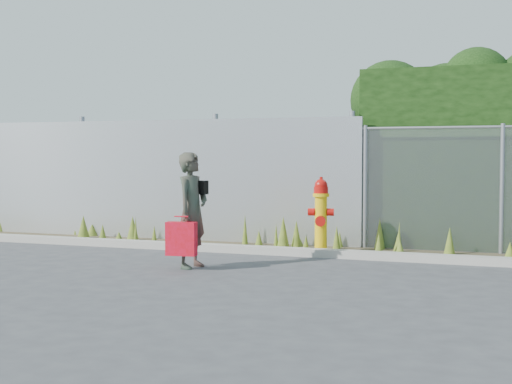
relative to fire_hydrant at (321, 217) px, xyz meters
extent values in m
plane|color=#3D3D3F|center=(-0.53, -2.10, -0.59)|extent=(80.00, 80.00, 0.00)
cube|color=#9A968B|center=(-0.53, -0.30, -0.53)|extent=(16.00, 0.22, 0.12)
cube|color=#423825|center=(-0.53, 0.30, -0.59)|extent=(16.00, 1.20, 0.01)
cone|color=#4F671F|center=(-2.91, 0.71, -0.48)|extent=(0.24, 0.24, 0.21)
cone|color=#4F671F|center=(-0.69, 0.23, -0.32)|extent=(0.22, 0.22, 0.55)
cone|color=#4F671F|center=(-4.05, 0.14, -0.43)|extent=(0.16, 0.16, 0.32)
cone|color=#4F671F|center=(0.87, 0.27, -0.42)|extent=(0.14, 0.14, 0.34)
cone|color=#4F671F|center=(1.20, 0.15, -0.32)|extent=(0.08, 0.08, 0.53)
cone|color=#4F671F|center=(-3.62, -0.01, -0.48)|extent=(0.20, 0.20, 0.21)
cone|color=#4F671F|center=(-0.79, 0.56, -0.35)|extent=(0.12, 0.12, 0.48)
cone|color=#4F671F|center=(2.81, 0.51, -0.47)|extent=(0.16, 0.16, 0.24)
cone|color=#4F671F|center=(-6.22, 0.92, -0.32)|extent=(0.11, 0.11, 0.55)
cone|color=#4F671F|center=(-0.84, 0.32, -0.38)|extent=(0.09, 0.09, 0.42)
cone|color=#4F671F|center=(-3.65, 0.51, -0.37)|extent=(0.23, 0.23, 0.45)
cone|color=#4F671F|center=(-4.72, 0.85, -0.48)|extent=(0.23, 0.23, 0.23)
cone|color=#4F671F|center=(-1.50, 0.60, -0.33)|extent=(0.11, 0.11, 0.53)
cone|color=#4F671F|center=(-0.58, 0.60, -0.36)|extent=(0.18, 0.18, 0.45)
cone|color=#4F671F|center=(0.12, 0.78, -0.45)|extent=(0.12, 0.12, 0.28)
cone|color=#4F671F|center=(-2.34, -0.09, -0.48)|extent=(0.22, 0.22, 0.22)
cone|color=#4F671F|center=(-4.65, 0.45, -0.37)|extent=(0.23, 0.23, 0.43)
cone|color=#4F671F|center=(-0.35, 0.39, -0.47)|extent=(0.11, 0.11, 0.23)
cone|color=#4F671F|center=(-3.38, 0.15, -0.35)|extent=(0.08, 0.08, 0.47)
cone|color=#4F671F|center=(-5.11, 0.90, -0.36)|extent=(0.10, 0.10, 0.46)
cone|color=#4F671F|center=(1.92, 0.53, -0.37)|extent=(0.18, 0.18, 0.43)
cone|color=#4F671F|center=(-0.58, 0.75, -0.50)|extent=(0.17, 0.17, 0.19)
cone|color=#4F671F|center=(0.79, 0.77, -0.33)|extent=(0.18, 0.18, 0.52)
cone|color=#4F671F|center=(1.12, 0.56, -0.44)|extent=(0.15, 0.15, 0.31)
cone|color=#4F671F|center=(-3.21, 0.52, -0.45)|extent=(0.10, 0.10, 0.29)
cone|color=#4F671F|center=(1.25, -0.09, -0.45)|extent=(0.19, 0.19, 0.27)
cone|color=#4F671F|center=(-6.89, 0.90, -0.42)|extent=(0.16, 0.16, 0.35)
cone|color=#4F671F|center=(0.13, 0.53, -0.39)|extent=(0.14, 0.14, 0.39)
cone|color=#4F671F|center=(-1.24, 0.59, -0.46)|extent=(0.14, 0.14, 0.26)
cube|color=#B3B6BA|center=(-3.78, 0.90, 0.51)|extent=(8.50, 0.08, 2.20)
cylinder|color=gray|center=(-5.03, 1.02, 0.56)|extent=(0.10, 0.10, 2.30)
cylinder|color=gray|center=(-2.23, 1.02, 0.56)|extent=(0.10, 0.10, 2.30)
cylinder|color=gray|center=(0.27, 1.02, 0.56)|extent=(0.10, 0.10, 2.30)
cylinder|color=gray|center=(0.52, 0.90, 0.43)|extent=(0.07, 0.07, 2.05)
cylinder|color=gray|center=(2.67, 0.90, 0.43)|extent=(0.07, 0.07, 2.05)
sphere|color=black|center=(0.72, 2.16, 1.96)|extent=(1.43, 1.43, 1.43)
sphere|color=black|center=(1.74, 2.08, 1.73)|extent=(1.68, 1.68, 1.68)
sphere|color=black|center=(2.22, 1.88, 2.20)|extent=(1.18, 1.18, 1.18)
cylinder|color=yellow|center=(0.00, 0.01, -0.56)|extent=(0.30, 0.30, 0.06)
cylinder|color=yellow|center=(0.00, 0.01, -0.13)|extent=(0.19, 0.19, 0.91)
cylinder|color=yellow|center=(0.00, 0.01, 0.34)|extent=(0.26, 0.26, 0.05)
cylinder|color=#B20F0A|center=(0.00, 0.01, 0.42)|extent=(0.23, 0.23, 0.11)
sphere|color=#B20F0A|center=(0.00, 0.01, 0.49)|extent=(0.20, 0.20, 0.20)
cylinder|color=#B20F0A|center=(0.00, 0.01, 0.60)|extent=(0.05, 0.05, 0.05)
cylinder|color=#B20F0A|center=(-0.15, 0.01, 0.07)|extent=(0.11, 0.12, 0.12)
cylinder|color=#B20F0A|center=(0.15, 0.01, 0.07)|extent=(0.11, 0.12, 0.12)
cylinder|color=#B20F0A|center=(0.00, -0.14, -0.05)|extent=(0.16, 0.13, 0.16)
imported|color=#0E5D43|center=(-1.33, -1.91, 0.21)|extent=(0.46, 0.63, 1.60)
cube|color=red|center=(-1.36, -2.18, -0.16)|extent=(0.41, 0.15, 0.45)
cylinder|color=red|center=(-1.36, -2.18, 0.14)|extent=(0.19, 0.02, 0.02)
cube|color=black|center=(-1.28, -1.79, 0.52)|extent=(0.25, 0.11, 0.19)
camera|label=1|loc=(2.83, -10.82, 0.97)|focal=50.00mm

